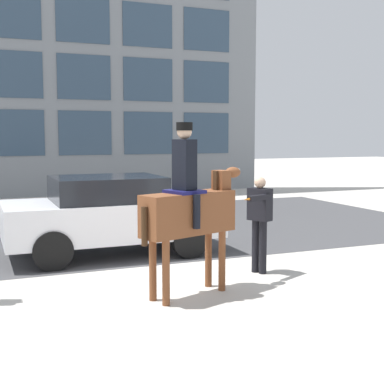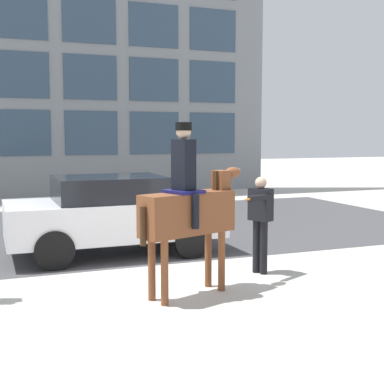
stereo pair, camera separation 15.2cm
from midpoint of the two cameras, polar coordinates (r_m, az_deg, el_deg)
ground_plane at (r=9.51m, az=-3.51°, el=-8.61°), size 80.00×80.00×0.00m
road_surface at (r=14.02m, az=-9.44°, el=-3.91°), size 18.13×8.50×0.01m
mounted_horse_lead at (r=7.96m, az=0.23°, el=-1.75°), size 1.87×0.92×2.60m
pedestrian_bystander at (r=9.36m, az=7.77°, el=-2.63°), size 0.76×0.71×1.70m
street_car_near_lane at (r=10.94m, az=-7.98°, el=-2.25°), size 4.25×2.03×1.59m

